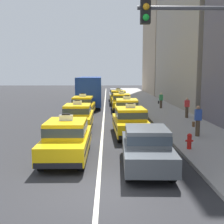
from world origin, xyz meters
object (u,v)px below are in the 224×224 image
bus_left_fourth (90,89)px  taxi_right_fifth (118,97)px  taxi_left_second (78,116)px  pedestrian_by_storefront (198,121)px  taxi_left_fifth (94,92)px  pedestrian_near_crosswalk (187,108)px  taxi_right_third (127,109)px  pedestrian_mid_block (161,100)px  taxi_left_nearest (67,139)px  traffic_light_pole (209,64)px  fire_hydrant (189,140)px  sedan_right_nearest (146,146)px  sedan_right_sixth (116,94)px  taxi_right_fourth (121,102)px  taxi_left_third (83,106)px  taxi_right_second (130,121)px

bus_left_fourth → taxi_right_fifth: (3.22, 0.21, -0.94)m
taxi_left_second → pedestrian_by_storefront: bearing=-20.5°
taxi_left_fifth → pedestrian_near_crosswalk: size_ratio=2.86×
taxi_right_third → taxi_right_fifth: bearing=91.2°
taxi_left_fifth → pedestrian_mid_block: size_ratio=2.90×
taxi_left_nearest → taxi_right_fifth: 21.31m
taxi_left_nearest → taxi_right_fifth: bearing=82.0°
bus_left_fourth → traffic_light_pole: (4.54, -25.36, 2.00)m
taxi_right_third → fire_hydrant: size_ratio=6.30×
pedestrian_mid_block → pedestrian_near_crosswalk: bearing=-82.1°
taxi_right_fifth → sedan_right_nearest: bearing=-89.4°
traffic_light_pole → sedan_right_sixth: bearing=92.6°
taxi_left_fifth → taxi_right_third: size_ratio=0.99×
sedan_right_nearest → taxi_right_fourth: bearing=90.4°
pedestrian_by_storefront → sedan_right_nearest: bearing=-126.0°
taxi_left_nearest → sedan_right_nearest: size_ratio=1.05×
taxi_right_fifth → pedestrian_by_storefront: (3.74, -17.48, 0.13)m
traffic_light_pole → pedestrian_by_storefront: bearing=73.3°
taxi_left_second → traffic_light_pole: size_ratio=0.82×
sedan_right_nearest → pedestrian_mid_block: 18.09m
taxi_left_second → taxi_right_fifth: size_ratio=1.00×
sedan_right_nearest → taxi_right_third: (0.00, 11.06, 0.03)m
taxi_left_fifth → taxi_left_nearest: bearing=-89.5°
taxi_left_fifth → fire_hydrant: (5.75, -29.56, -0.33)m
fire_hydrant → traffic_light_pole: (-1.19, -5.40, 3.28)m
sedan_right_nearest → sedan_right_sixth: size_ratio=1.01×
pedestrian_near_crosswalk → taxi_right_third: bearing=-175.7°
sedan_right_sixth → pedestrian_mid_block: (4.21, -9.91, 0.09)m
pedestrian_near_crosswalk → fire_hydrant: bearing=-105.0°
taxi_left_nearest → pedestrian_near_crosswalk: (7.97, 10.20, 0.08)m
taxi_left_nearest → pedestrian_near_crosswalk: bearing=52.0°
taxi_left_second → taxi_right_third: same height
taxi_left_second → taxi_right_fourth: 10.09m
taxi_left_second → fire_hydrant: (5.67, -5.26, -0.33)m
pedestrian_mid_block → taxi_left_second: bearing=-125.4°
taxi_right_fourth → taxi_left_second: bearing=-108.9°
pedestrian_by_storefront → taxi_left_third: bearing=129.0°
pedestrian_near_crosswalk → sedan_right_sixth: bearing=107.4°
taxi_left_second → taxi_left_third: same height
taxi_left_nearest → sedan_right_sixth: taxi_left_nearest is taller
sedan_right_nearest → taxi_right_fifth: (-0.23, 22.31, 0.03)m
taxi_right_fifth → taxi_right_third: bearing=-88.8°
taxi_left_nearest → taxi_left_fifth: bearing=90.5°
sedan_right_sixth → pedestrian_mid_block: pedestrian_mid_block is taller
taxi_right_fourth → pedestrian_near_crosswalk: bearing=-48.6°
sedan_right_nearest → pedestrian_by_storefront: 5.98m
taxi_left_nearest → taxi_left_third: same height
taxi_right_second → taxi_right_fourth: bearing=89.7°
taxi_right_third → taxi_right_fourth: same height
taxi_left_third → taxi_right_second: (3.41, -8.04, 0.00)m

